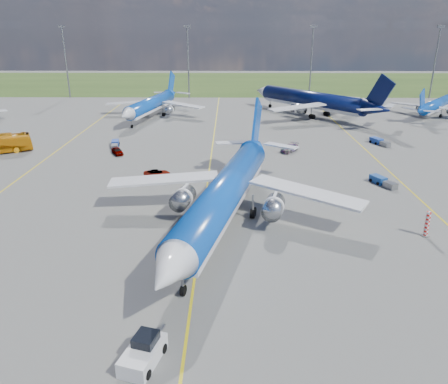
{
  "coord_description": "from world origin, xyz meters",
  "views": [
    {
      "loc": [
        3.22,
        -37.5,
        22.81
      ],
      "look_at": [
        2.7,
        11.45,
        4.0
      ],
      "focal_mm": 35.0,
      "sensor_mm": 36.0,
      "label": 1
    }
  ],
  "objects_px": {
    "bg_jet_ne": "(435,115)",
    "main_airliner": "(225,225)",
    "service_car_b": "(157,173)",
    "service_car_c": "(289,148)",
    "pushback_tug": "(144,352)",
    "baggage_tug_e": "(379,142)",
    "bg_jet_nnw": "(152,118)",
    "baggage_tug_w": "(382,181)",
    "warning_post": "(427,224)",
    "service_car_a": "(117,151)",
    "bg_jet_n": "(310,116)",
    "baggage_tug_c": "(115,144)"
  },
  "relations": [
    {
      "from": "bg_jet_ne",
      "to": "main_airliner",
      "type": "height_order",
      "value": "main_airliner"
    },
    {
      "from": "service_car_b",
      "to": "service_car_c",
      "type": "height_order",
      "value": "service_car_c"
    },
    {
      "from": "bg_jet_ne",
      "to": "pushback_tug",
      "type": "distance_m",
      "value": 111.36
    },
    {
      "from": "service_car_c",
      "to": "baggage_tug_e",
      "type": "height_order",
      "value": "service_car_c"
    },
    {
      "from": "pushback_tug",
      "to": "baggage_tug_e",
      "type": "relative_size",
      "value": 1.13
    },
    {
      "from": "bg_jet_nnw",
      "to": "baggage_tug_e",
      "type": "height_order",
      "value": "bg_jet_nnw"
    },
    {
      "from": "bg_jet_ne",
      "to": "baggage_tug_w",
      "type": "height_order",
      "value": "bg_jet_ne"
    },
    {
      "from": "bg_jet_nnw",
      "to": "service_car_c",
      "type": "distance_m",
      "value": 45.56
    },
    {
      "from": "baggage_tug_e",
      "to": "pushback_tug",
      "type": "bearing_deg",
      "value": -143.59
    },
    {
      "from": "pushback_tug",
      "to": "baggage_tug_w",
      "type": "bearing_deg",
      "value": 67.92
    },
    {
      "from": "warning_post",
      "to": "bg_jet_nnw",
      "type": "relative_size",
      "value": 0.08
    },
    {
      "from": "service_car_a",
      "to": "bg_jet_nnw",
      "type": "bearing_deg",
      "value": 59.55
    },
    {
      "from": "main_airliner",
      "to": "service_car_a",
      "type": "xyz_separation_m",
      "value": [
        -20.49,
        30.65,
        0.64
      ]
    },
    {
      "from": "bg_jet_nnw",
      "to": "pushback_tug",
      "type": "relative_size",
      "value": 6.59
    },
    {
      "from": "warning_post",
      "to": "service_car_b",
      "type": "distance_m",
      "value": 39.91
    },
    {
      "from": "service_car_a",
      "to": "baggage_tug_e",
      "type": "relative_size",
      "value": 0.73
    },
    {
      "from": "service_car_a",
      "to": "bg_jet_n",
      "type": "bearing_deg",
      "value": 12.28
    },
    {
      "from": "main_airliner",
      "to": "service_car_c",
      "type": "xyz_separation_m",
      "value": [
        12.06,
        32.94,
        0.7
      ]
    },
    {
      "from": "main_airliner",
      "to": "baggage_tug_e",
      "type": "height_order",
      "value": "main_airliner"
    },
    {
      "from": "pushback_tug",
      "to": "baggage_tug_w",
      "type": "height_order",
      "value": "pushback_tug"
    },
    {
      "from": "bg_jet_n",
      "to": "service_car_b",
      "type": "bearing_deg",
      "value": 17.96
    },
    {
      "from": "service_car_b",
      "to": "service_car_c",
      "type": "xyz_separation_m",
      "value": [
        23.13,
        15.16,
        0.1
      ]
    },
    {
      "from": "bg_jet_n",
      "to": "bg_jet_ne",
      "type": "height_order",
      "value": "bg_jet_n"
    },
    {
      "from": "bg_jet_n",
      "to": "main_airliner",
      "type": "relative_size",
      "value": 1.01
    },
    {
      "from": "service_car_a",
      "to": "baggage_tug_w",
      "type": "distance_m",
      "value": 47.14
    },
    {
      "from": "bg_jet_nnw",
      "to": "main_airliner",
      "type": "bearing_deg",
      "value": -61.15
    },
    {
      "from": "baggage_tug_e",
      "to": "bg_jet_nnw",
      "type": "bearing_deg",
      "value": 129.28
    },
    {
      "from": "main_airliner",
      "to": "service_car_a",
      "type": "bearing_deg",
      "value": 137.63
    },
    {
      "from": "service_car_a",
      "to": "baggage_tug_w",
      "type": "height_order",
      "value": "service_car_a"
    },
    {
      "from": "main_airliner",
      "to": "baggage_tug_c",
      "type": "relative_size",
      "value": 9.38
    },
    {
      "from": "pushback_tug",
      "to": "service_car_b",
      "type": "distance_m",
      "value": 41.28
    },
    {
      "from": "service_car_b",
      "to": "warning_post",
      "type": "bearing_deg",
      "value": -132.2
    },
    {
      "from": "bg_jet_ne",
      "to": "service_car_b",
      "type": "distance_m",
      "value": 84.73
    },
    {
      "from": "bg_jet_nnw",
      "to": "main_airliner",
      "type": "height_order",
      "value": "main_airliner"
    },
    {
      "from": "service_car_a",
      "to": "baggage_tug_e",
      "type": "xyz_separation_m",
      "value": [
        51.56,
        7.89,
        -0.11
      ]
    },
    {
      "from": "service_car_b",
      "to": "baggage_tug_w",
      "type": "relative_size",
      "value": 0.86
    },
    {
      "from": "pushback_tug",
      "to": "baggage_tug_c",
      "type": "distance_m",
      "value": 61.65
    },
    {
      "from": "bg_jet_n",
      "to": "baggage_tug_w",
      "type": "bearing_deg",
      "value": 52.84
    },
    {
      "from": "warning_post",
      "to": "service_car_c",
      "type": "xyz_separation_m",
      "value": [
        -11.08,
        35.69,
        -0.8
      ]
    },
    {
      "from": "pushback_tug",
      "to": "baggage_tug_e",
      "type": "height_order",
      "value": "pushback_tug"
    },
    {
      "from": "baggage_tug_w",
      "to": "baggage_tug_c",
      "type": "height_order",
      "value": "baggage_tug_w"
    },
    {
      "from": "bg_jet_ne",
      "to": "baggage_tug_c",
      "type": "xyz_separation_m",
      "value": [
        -78.34,
        -33.32,
        0.5
      ]
    },
    {
      "from": "service_car_a",
      "to": "service_car_b",
      "type": "height_order",
      "value": "service_car_a"
    },
    {
      "from": "bg_jet_nnw",
      "to": "pushback_tug",
      "type": "xyz_separation_m",
      "value": [
        14.1,
        -88.65,
        0.78
      ]
    },
    {
      "from": "main_airliner",
      "to": "baggage_tug_w",
      "type": "height_order",
      "value": "main_airliner"
    },
    {
      "from": "service_car_a",
      "to": "service_car_c",
      "type": "height_order",
      "value": "service_car_c"
    },
    {
      "from": "bg_jet_ne",
      "to": "service_car_a",
      "type": "distance_m",
      "value": 85.83
    },
    {
      "from": "bg_jet_nnw",
      "to": "bg_jet_n",
      "type": "bearing_deg",
      "value": 16.27
    },
    {
      "from": "warning_post",
      "to": "service_car_b",
      "type": "bearing_deg",
      "value": 149.02
    },
    {
      "from": "pushback_tug",
      "to": "warning_post",
      "type": "bearing_deg",
      "value": 51.26
    }
  ]
}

